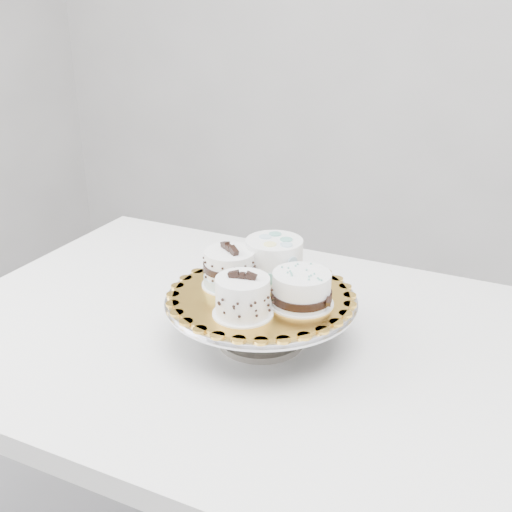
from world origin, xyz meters
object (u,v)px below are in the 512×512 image
at_px(cake_stand, 261,311).
at_px(cake_swirl, 243,297).
at_px(cake_dots, 274,259).
at_px(cake_ribbon, 302,290).
at_px(cake_board, 261,295).
at_px(cake_banded, 230,269).
at_px(table, 263,369).

distance_m(cake_stand, cake_swirl, 0.10).
xyz_separation_m(cake_swirl, cake_dots, (-0.01, 0.15, 0.01)).
bearing_deg(cake_ribbon, cake_board, 160.48).
distance_m(cake_swirl, cake_banded, 0.11).
bearing_deg(table, cake_stand, -73.11).
distance_m(cake_stand, cake_board, 0.03).
relative_size(table, cake_ribbon, 10.12).
distance_m(cake_banded, cake_dots, 0.08).
bearing_deg(table, cake_swirl, -84.07).
bearing_deg(cake_dots, table, -91.54).
bearing_deg(cake_swirl, cake_stand, 80.92).
xyz_separation_m(cake_board, cake_dots, (-0.01, 0.07, 0.04)).
relative_size(cake_dots, cake_ribbon, 1.02).
bearing_deg(table, cake_dots, 90.21).
bearing_deg(cake_banded, cake_swirl, -17.06).
relative_size(table, cake_board, 4.05).
bearing_deg(cake_board, cake_dots, 96.05).
distance_m(cake_board, cake_banded, 0.07).
relative_size(cake_stand, cake_swirl, 3.20).
xyz_separation_m(table, cake_board, (0.01, -0.02, 0.17)).
relative_size(cake_stand, cake_banded, 2.70).
height_order(cake_banded, cake_ribbon, cake_banded).
distance_m(cake_swirl, cake_dots, 0.15).
relative_size(cake_banded, cake_ribbon, 1.01).
distance_m(table, cake_ribbon, 0.21).
bearing_deg(cake_swirl, cake_board, 80.92).
distance_m(cake_stand, cake_ribbon, 0.10).
bearing_deg(table, cake_board, -73.11).
distance_m(table, cake_dots, 0.21).
height_order(cake_banded, cake_dots, cake_banded).
bearing_deg(cake_banded, cake_ribbon, 29.66).
distance_m(cake_swirl, cake_ribbon, 0.11).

